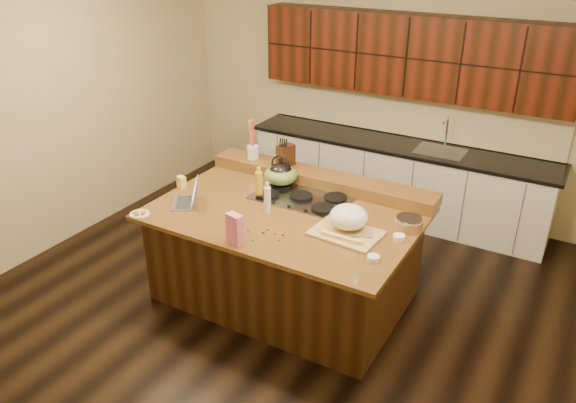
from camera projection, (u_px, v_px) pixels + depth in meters
The scene contains 32 objects.
room at pixel (285, 168), 4.93m from camera, with size 5.52×5.02×2.72m.
island at pixel (285, 254), 5.32m from camera, with size 2.40×1.60×0.92m.
back_ledge at pixel (320, 179), 5.64m from camera, with size 2.40×0.30×0.12m, color black.
cooktop at pixel (301, 198), 5.34m from camera, with size 0.92×0.52×0.05m.
back_counter at pixel (401, 139), 6.69m from camera, with size 3.70×0.66×2.40m.
kettle at pixel (281, 173), 5.52m from camera, with size 0.25×0.25×0.22m, color black.
green_bowl at pixel (281, 175), 5.53m from camera, with size 0.33×0.33×0.18m, color #5B7C31.
laptop at pixel (189, 198), 5.24m from camera, with size 0.39×0.41×0.22m.
oil_bottle at pixel (259, 185), 5.31m from camera, with size 0.07×0.07×0.27m, color gold.
vinegar_bottle at pixel (267, 200), 5.04m from camera, with size 0.06×0.06×0.25m, color silver.
wooden_tray at pixel (348, 221), 4.74m from camera, with size 0.60×0.47×0.23m.
ramekin_a at pixel (374, 258), 4.35m from camera, with size 0.10×0.10×0.04m, color white.
ramekin_b at pixel (399, 237), 4.65m from camera, with size 0.10×0.10×0.04m, color white.
ramekin_c at pixel (345, 218), 4.95m from camera, with size 0.10×0.10×0.04m, color white.
strainer_bowl at pixel (408, 224), 4.81m from camera, with size 0.24×0.24×0.09m, color #996B3F.
kitchen_timer at pixel (355, 273), 4.15m from camera, with size 0.08×0.08×0.07m, color silver.
pink_bag at pixel (235, 229), 4.55m from camera, with size 0.14×0.08×0.26m, color pink.
candy_plate at pixel (140, 214), 5.06m from camera, with size 0.18×0.18×0.01m, color white.
package_box at pixel (181, 182), 5.55m from camera, with size 0.09×0.06×0.12m, color #E1C64F.
utensil_crock at pixel (253, 152), 5.94m from camera, with size 0.12×0.12×0.14m, color white.
knife_block at pixel (286, 156), 5.74m from camera, with size 0.11×0.18×0.22m, color black.
gumdrop_0 at pixel (275, 233), 4.73m from camera, with size 0.02×0.02×0.02m, color red.
gumdrop_1 at pixel (279, 240), 4.63m from camera, with size 0.02×0.02×0.02m, color #198C26.
gumdrop_2 at pixel (263, 233), 4.75m from camera, with size 0.02×0.02×0.02m, color red.
gumdrop_3 at pixel (268, 229), 4.79m from camera, with size 0.02×0.02×0.02m, color #198C26.
gumdrop_4 at pixel (236, 228), 4.81m from camera, with size 0.02×0.02×0.02m, color red.
gumdrop_5 at pixel (253, 240), 4.63m from camera, with size 0.02×0.02×0.02m, color #198C26.
gumdrop_6 at pixel (283, 235), 4.71m from camera, with size 0.02×0.02×0.02m, color red.
gumdrop_7 at pixel (239, 230), 4.79m from camera, with size 0.02×0.02×0.02m, color #198C26.
gumdrop_8 at pixel (248, 231), 4.78m from camera, with size 0.02×0.02×0.02m, color red.
gumdrop_9 at pixel (228, 231), 4.77m from camera, with size 0.02×0.02×0.02m, color #198C26.
gumdrop_10 at pixel (238, 228), 4.82m from camera, with size 0.02×0.02×0.02m, color red.
Camera 1 is at (2.30, -3.93, 3.26)m, focal length 35.00 mm.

